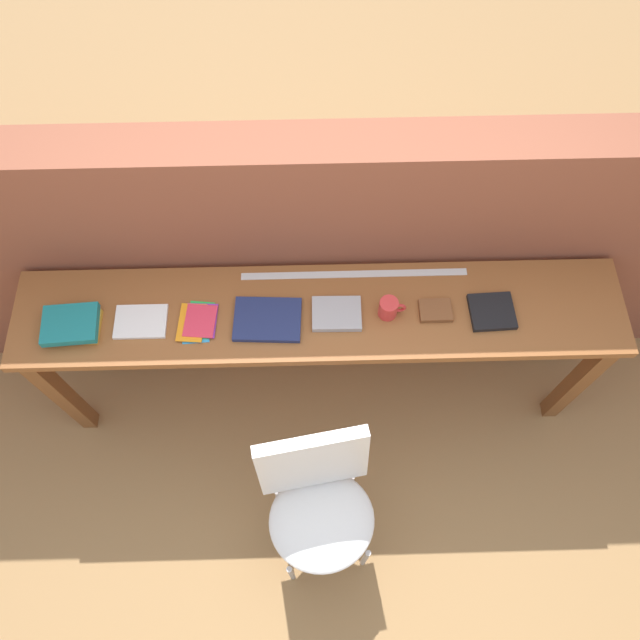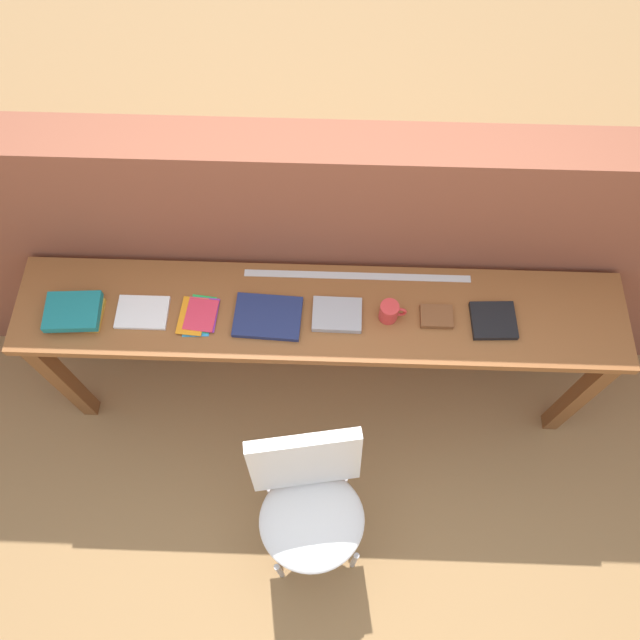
{
  "view_description": "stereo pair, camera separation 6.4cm",
  "coord_description": "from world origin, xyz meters",
  "px_view_note": "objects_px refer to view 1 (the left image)",
  "views": [
    {
      "loc": [
        -0.03,
        -0.86,
        3.13
      ],
      "look_at": [
        0.0,
        0.25,
        0.9
      ],
      "focal_mm": 35.0,
      "sensor_mm": 36.0,
      "label": 1
    },
    {
      "loc": [
        0.04,
        -0.86,
        3.13
      ],
      "look_at": [
        0.0,
        0.25,
        0.9
      ],
      "focal_mm": 35.0,
      "sensor_mm": 36.0,
      "label": 2
    }
  ],
  "objects_px": {
    "leather_journal_brown": "(435,311)",
    "book_repair_rightmost": "(492,312)",
    "magazine_cycling": "(141,322)",
    "mug": "(389,308)",
    "chair_white_moulded": "(319,500)",
    "book_stack_leftmost": "(72,325)",
    "pamphlet_pile_colourful": "(198,322)",
    "book_open_centre": "(268,320)"
  },
  "relations": [
    {
      "from": "mug",
      "to": "book_repair_rightmost",
      "type": "height_order",
      "value": "mug"
    },
    {
      "from": "magazine_cycling",
      "to": "book_repair_rightmost",
      "type": "height_order",
      "value": "book_repair_rightmost"
    },
    {
      "from": "magazine_cycling",
      "to": "book_open_centre",
      "type": "bearing_deg",
      "value": -0.47
    },
    {
      "from": "pamphlet_pile_colourful",
      "to": "book_stack_leftmost",
      "type": "bearing_deg",
      "value": -178.48
    },
    {
      "from": "leather_journal_brown",
      "to": "magazine_cycling",
      "type": "bearing_deg",
      "value": -179.25
    },
    {
      "from": "book_repair_rightmost",
      "to": "magazine_cycling",
      "type": "bearing_deg",
      "value": 177.91
    },
    {
      "from": "chair_white_moulded",
      "to": "leather_journal_brown",
      "type": "distance_m",
      "value": 0.91
    },
    {
      "from": "book_stack_leftmost",
      "to": "leather_journal_brown",
      "type": "relative_size",
      "value": 1.74
    },
    {
      "from": "chair_white_moulded",
      "to": "book_repair_rightmost",
      "type": "xyz_separation_m",
      "value": [
        0.72,
        0.66,
        0.37
      ]
    },
    {
      "from": "book_stack_leftmost",
      "to": "magazine_cycling",
      "type": "height_order",
      "value": "book_stack_leftmost"
    },
    {
      "from": "book_open_centre",
      "to": "mug",
      "type": "distance_m",
      "value": 0.49
    },
    {
      "from": "leather_journal_brown",
      "to": "book_repair_rightmost",
      "type": "height_order",
      "value": "same"
    },
    {
      "from": "magazine_cycling",
      "to": "pamphlet_pile_colourful",
      "type": "relative_size",
      "value": 1.08
    },
    {
      "from": "book_stack_leftmost",
      "to": "book_repair_rightmost",
      "type": "relative_size",
      "value": 1.27
    },
    {
      "from": "chair_white_moulded",
      "to": "magazine_cycling",
      "type": "bearing_deg",
      "value": 136.86
    },
    {
      "from": "chair_white_moulded",
      "to": "pamphlet_pile_colourful",
      "type": "height_order",
      "value": "pamphlet_pile_colourful"
    },
    {
      "from": "magazine_cycling",
      "to": "leather_journal_brown",
      "type": "distance_m",
      "value": 1.19
    },
    {
      "from": "book_stack_leftmost",
      "to": "leather_journal_brown",
      "type": "xyz_separation_m",
      "value": [
        1.45,
        0.04,
        -0.02
      ]
    },
    {
      "from": "mug",
      "to": "leather_journal_brown",
      "type": "height_order",
      "value": "mug"
    },
    {
      "from": "mug",
      "to": "book_repair_rightmost",
      "type": "distance_m",
      "value": 0.42
    },
    {
      "from": "chair_white_moulded",
      "to": "book_repair_rightmost",
      "type": "bearing_deg",
      "value": 42.59
    },
    {
      "from": "book_stack_leftmost",
      "to": "pamphlet_pile_colourful",
      "type": "xyz_separation_m",
      "value": [
        0.49,
        0.01,
        -0.02
      ]
    },
    {
      "from": "book_open_centre",
      "to": "book_repair_rightmost",
      "type": "xyz_separation_m",
      "value": [
        0.91,
        0.01,
        -0.0
      ]
    },
    {
      "from": "magazine_cycling",
      "to": "mug",
      "type": "relative_size",
      "value": 1.89
    },
    {
      "from": "chair_white_moulded",
      "to": "pamphlet_pile_colourful",
      "type": "relative_size",
      "value": 4.63
    },
    {
      "from": "pamphlet_pile_colourful",
      "to": "chair_white_moulded",
      "type": "bearing_deg",
      "value": -54.01
    },
    {
      "from": "mug",
      "to": "magazine_cycling",
      "type": "bearing_deg",
      "value": -179.09
    },
    {
      "from": "chair_white_moulded",
      "to": "book_open_centre",
      "type": "xyz_separation_m",
      "value": [
        -0.19,
        0.65,
        0.37
      ]
    },
    {
      "from": "pamphlet_pile_colourful",
      "to": "leather_journal_brown",
      "type": "distance_m",
      "value": 0.96
    },
    {
      "from": "book_stack_leftmost",
      "to": "magazine_cycling",
      "type": "xyz_separation_m",
      "value": [
        0.27,
        0.02,
        -0.02
      ]
    },
    {
      "from": "leather_journal_brown",
      "to": "book_repair_rightmost",
      "type": "xyz_separation_m",
      "value": [
        0.23,
        -0.01,
        -0.0
      ]
    },
    {
      "from": "book_stack_leftmost",
      "to": "mug",
      "type": "distance_m",
      "value": 1.26
    },
    {
      "from": "book_stack_leftmost",
      "to": "magazine_cycling",
      "type": "distance_m",
      "value": 0.27
    },
    {
      "from": "pamphlet_pile_colourful",
      "to": "mug",
      "type": "height_order",
      "value": "mug"
    },
    {
      "from": "pamphlet_pile_colourful",
      "to": "leather_journal_brown",
      "type": "relative_size",
      "value": 1.48
    },
    {
      "from": "chair_white_moulded",
      "to": "leather_journal_brown",
      "type": "relative_size",
      "value": 6.86
    },
    {
      "from": "chair_white_moulded",
      "to": "magazine_cycling",
      "type": "relative_size",
      "value": 4.3
    },
    {
      "from": "book_stack_leftmost",
      "to": "book_open_centre",
      "type": "bearing_deg",
      "value": 1.04
    },
    {
      "from": "leather_journal_brown",
      "to": "book_repair_rightmost",
      "type": "relative_size",
      "value": 0.73
    },
    {
      "from": "book_stack_leftmost",
      "to": "book_repair_rightmost",
      "type": "distance_m",
      "value": 1.68
    },
    {
      "from": "book_stack_leftmost",
      "to": "pamphlet_pile_colourful",
      "type": "distance_m",
      "value": 0.5
    },
    {
      "from": "magazine_cycling",
      "to": "book_repair_rightmost",
      "type": "distance_m",
      "value": 1.42
    }
  ]
}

